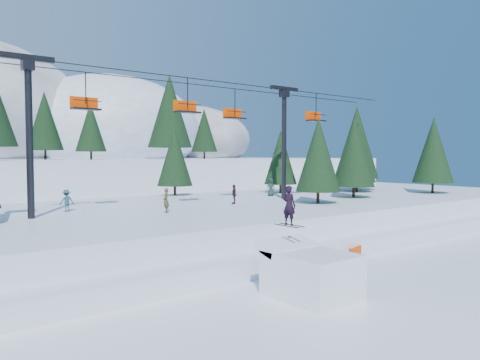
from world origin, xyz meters
TOP-DOWN VIEW (x-y plane):
  - ground at (0.00, 0.00)m, footprint 160.00×160.00m
  - mid_shelf at (0.00, 18.00)m, footprint 70.00×22.00m
  - berm at (0.00, 8.00)m, footprint 70.00×6.00m
  - jump_kicker at (-1.23, 1.29)m, footprint 3.07×4.32m
  - chairlift at (0.93, 18.05)m, footprint 46.00×3.21m
  - conifer_stand at (4.83, 18.47)m, footprint 64.27×18.58m
  - distant_skiers at (-1.76, 17.84)m, footprint 30.91×7.29m
  - banner_near at (7.05, 4.91)m, footprint 2.75×0.82m
  - banner_far at (12.19, 6.06)m, footprint 2.74×0.86m

SIDE VIEW (x-z plane):
  - ground at x=0.00m, z-range 0.00..0.00m
  - banner_near at x=7.05m, z-range 0.09..0.99m
  - banner_far at x=12.19m, z-range 0.09..0.99m
  - berm at x=0.00m, z-range 0.00..1.10m
  - jump_kicker at x=-1.23m, z-range -1.35..3.70m
  - mid_shelf at x=0.00m, z-range 0.00..2.50m
  - distant_skiers at x=-1.76m, z-range 2.46..4.22m
  - conifer_stand at x=4.83m, z-range 2.08..11.80m
  - chairlift at x=0.93m, z-range 4.18..14.46m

